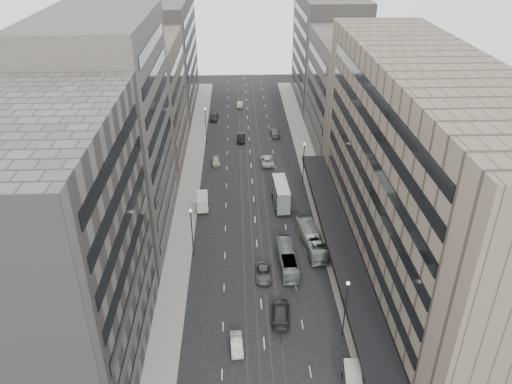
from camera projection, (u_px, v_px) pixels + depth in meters
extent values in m
plane|color=black|center=(262.00, 309.00, 65.44)|extent=(220.00, 220.00, 0.00)
cube|color=gray|center=(313.00, 176.00, 98.57)|extent=(4.00, 125.00, 0.15)
cube|color=gray|center=(191.00, 178.00, 97.71)|extent=(4.00, 125.00, 0.15)
cube|color=#786657|center=(421.00, 177.00, 65.89)|extent=(15.00, 60.00, 30.00)
cube|color=black|center=(343.00, 246.00, 70.90)|extent=(4.40, 60.00, 0.50)
cube|color=#4D4843|center=(351.00, 94.00, 105.77)|extent=(15.00, 28.00, 24.00)
cube|color=#66605C|center=(328.00, 51.00, 130.99)|extent=(15.00, 32.00, 28.00)
cube|color=#66605C|center=(54.00, 257.00, 50.39)|extent=(15.00, 28.00, 30.00)
cube|color=#4D4843|center=(109.00, 136.00, 73.00)|extent=(15.00, 26.00, 34.00)
cube|color=#74695A|center=(142.00, 104.00, 98.76)|extent=(15.00, 28.00, 25.00)
cube|color=#66605C|center=(162.00, 55.00, 126.84)|extent=(15.00, 38.00, 28.00)
cylinder|color=#262628|center=(345.00, 310.00, 59.47)|extent=(0.16, 0.16, 8.00)
sphere|color=silver|center=(348.00, 283.00, 57.48)|extent=(0.44, 0.44, 0.44)
cylinder|color=#262628|center=(303.00, 164.00, 94.40)|extent=(0.16, 0.16, 8.00)
sphere|color=silver|center=(304.00, 144.00, 92.40)|extent=(0.44, 0.44, 0.44)
cylinder|color=#262628|center=(192.00, 234.00, 73.62)|extent=(0.16, 0.16, 8.00)
sphere|color=silver|center=(190.00, 211.00, 71.63)|extent=(0.44, 0.44, 0.44)
cylinder|color=#262628|center=(206.00, 126.00, 111.17)|extent=(0.16, 0.16, 8.00)
sphere|color=silver|center=(205.00, 109.00, 109.18)|extent=(0.44, 0.44, 0.44)
imported|color=gray|center=(287.00, 259.00, 72.77)|extent=(2.65, 9.80, 2.71)
imported|color=#919C93|center=(311.00, 239.00, 76.85)|extent=(3.82, 11.03, 3.01)
cube|color=slate|center=(281.00, 198.00, 88.05)|extent=(2.61, 8.22, 2.08)
cube|color=slate|center=(281.00, 189.00, 87.11)|extent=(2.55, 7.89, 1.81)
cube|color=silver|center=(281.00, 184.00, 86.64)|extent=(2.61, 8.22, 0.11)
cylinder|color=black|center=(276.00, 212.00, 85.93)|extent=(0.29, 0.91, 0.90)
cylinder|color=black|center=(289.00, 212.00, 86.09)|extent=(0.29, 0.91, 0.90)
cylinder|color=black|center=(272.00, 195.00, 91.02)|extent=(0.29, 0.91, 0.90)
cylinder|color=black|center=(285.00, 195.00, 91.19)|extent=(0.29, 0.91, 0.90)
cube|color=#555A5C|center=(352.00, 383.00, 54.09)|extent=(2.26, 4.40, 1.10)
cube|color=#B1B2AD|center=(353.00, 376.00, 53.62)|extent=(2.22, 4.31, 0.86)
cylinder|color=black|center=(343.00, 375.00, 55.63)|extent=(0.25, 0.64, 0.63)
cylinder|color=black|center=(359.00, 376.00, 55.51)|extent=(0.25, 0.64, 0.63)
cube|color=beige|center=(203.00, 204.00, 87.32)|extent=(2.20, 4.39, 1.31)
cube|color=beige|center=(202.00, 198.00, 86.75)|extent=(2.16, 4.30, 1.03)
cylinder|color=black|center=(197.00, 211.00, 86.32)|extent=(0.24, 0.69, 0.68)
cylinder|color=black|center=(208.00, 211.00, 86.50)|extent=(0.24, 0.69, 0.68)
cylinder|color=black|center=(197.00, 203.00, 88.77)|extent=(0.24, 0.69, 0.68)
cylinder|color=black|center=(208.00, 203.00, 88.95)|extent=(0.24, 0.69, 0.68)
imported|color=silver|center=(237.00, 344.00, 59.22)|extent=(1.67, 4.10, 1.32)
imported|color=#4E4E50|center=(263.00, 273.00, 70.97)|extent=(2.33, 4.93, 1.36)
imported|color=#2A2A2C|center=(280.00, 312.00, 63.69)|extent=(2.83, 5.95, 1.67)
imported|color=#BAB29A|center=(216.00, 161.00, 103.26)|extent=(2.07, 4.20, 1.38)
imported|color=black|center=(241.00, 138.00, 113.76)|extent=(1.97, 4.92, 1.59)
imported|color=#BBBBB7|center=(267.00, 160.00, 103.34)|extent=(2.69, 5.62, 1.55)
imported|color=#59585B|center=(275.00, 133.00, 116.57)|extent=(2.16, 5.11, 1.47)
imported|color=#29292C|center=(214.00, 117.00, 125.56)|extent=(2.31, 4.97, 1.65)
imported|color=#A69F8A|center=(240.00, 104.00, 134.18)|extent=(1.66, 4.41, 1.44)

